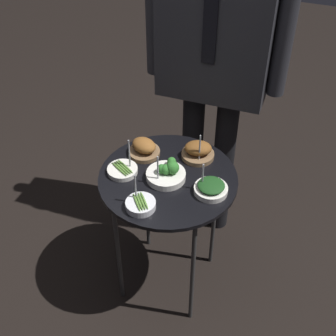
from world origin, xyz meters
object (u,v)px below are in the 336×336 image
bowl_asparagus_front_center (123,170)px  waiter_figure (216,43)px  bowl_spinach_center (211,188)px  bowl_broccoli_mid_left (167,173)px  bowl_asparagus_far_rim (141,204)px  bowl_roast_back_right (144,148)px  bowl_roast_front_right (198,151)px  serving_cart (168,187)px

bowl_asparagus_front_center → waiter_figure: (0.25, 0.50, 0.39)m
bowl_spinach_center → bowl_broccoli_mid_left: bearing=174.1°
bowl_asparagus_far_rim → bowl_roast_back_right: bowl_asparagus_far_rim is taller
bowl_roast_front_right → bowl_broccoli_mid_left: (-0.08, -0.18, -0.01)m
serving_cart → bowl_asparagus_front_center: bearing=-169.2°
serving_cart → bowl_roast_back_right: (-0.15, 0.11, 0.09)m
bowl_broccoli_mid_left → bowl_spinach_center: 0.20m
bowl_asparagus_front_center → bowl_asparagus_far_rim: (0.15, -0.17, 0.00)m
serving_cart → bowl_asparagus_front_center: (-0.19, -0.04, 0.07)m
serving_cart → bowl_asparagus_far_rim: 0.22m
serving_cart → bowl_roast_back_right: size_ratio=4.99×
waiter_figure → bowl_roast_front_right: bearing=-85.2°
bowl_broccoli_mid_left → bowl_asparagus_far_rim: bowl_asparagus_far_rim is taller
bowl_roast_back_right → waiter_figure: bearing=59.8°
bowl_asparagus_front_center → bowl_roast_back_right: (0.04, 0.15, 0.02)m
bowl_spinach_center → bowl_asparagus_front_center: bowl_asparagus_front_center is taller
bowl_asparagus_front_center → bowl_spinach_center: bearing=1.3°
bowl_spinach_center → bowl_asparagus_front_center: bearing=-178.7°
bowl_spinach_center → bowl_roast_back_right: bowl_spinach_center is taller
bowl_roast_front_right → bowl_asparagus_far_rim: size_ratio=1.02×
bowl_broccoli_mid_left → bowl_roast_back_right: bowl_broccoli_mid_left is taller
bowl_asparagus_far_rim → waiter_figure: waiter_figure is taller
bowl_spinach_center → serving_cart: bearing=171.8°
bowl_asparagus_front_center → bowl_roast_front_right: bearing=37.2°
bowl_roast_front_right → bowl_asparagus_front_center: bowl_asparagus_front_center is taller
bowl_broccoli_mid_left → bowl_spinach_center: bearing=-5.9°
serving_cart → bowl_broccoli_mid_left: (-0.00, -0.01, 0.09)m
bowl_asparagus_far_rim → bowl_roast_back_right: size_ratio=1.04×
waiter_figure → bowl_roast_back_right: bearing=-120.2°
bowl_roast_front_right → bowl_roast_back_right: 0.24m
bowl_broccoli_mid_left → bowl_asparagus_front_center: 0.19m
bowl_roast_front_right → bowl_roast_back_right: bowl_roast_front_right is taller
bowl_roast_front_right → bowl_roast_back_right: (-0.23, -0.06, 0.00)m
bowl_broccoli_mid_left → bowl_spinach_center: (0.20, -0.02, -0.01)m
serving_cart → bowl_roast_front_right: 0.21m
bowl_roast_back_right → bowl_roast_front_right: bearing=14.9°
bowl_spinach_center → waiter_figure: (-0.14, 0.49, 0.38)m
bowl_spinach_center → bowl_asparagus_far_rim: 0.30m
serving_cart → bowl_asparagus_front_center: 0.21m
bowl_spinach_center → waiter_figure: 0.64m
serving_cart → bowl_roast_front_right: bearing=64.9°
serving_cart → bowl_broccoli_mid_left: bearing=-110.2°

